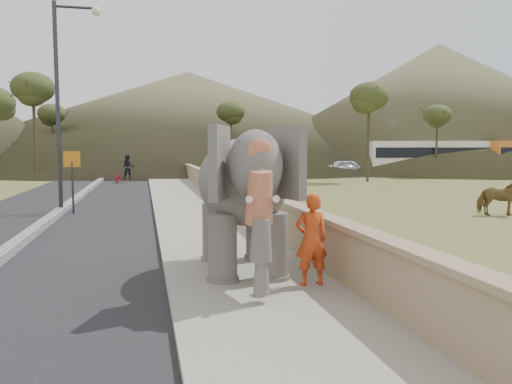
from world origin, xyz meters
TOP-DOWN VIEW (x-y plane):
  - ground at (0.00, 0.00)m, footprint 160.00×160.00m
  - road at (-5.00, 10.00)m, footprint 7.00×120.00m
  - median at (-5.00, 10.00)m, footprint 0.35×120.00m
  - walkway at (0.00, 10.00)m, footprint 3.00×120.00m
  - parapet at (1.65, 10.00)m, footprint 0.30×120.00m
  - lamppost at (-4.69, 12.99)m, footprint 1.76×0.36m
  - signboard at (-4.50, 12.59)m, footprint 0.60×0.08m
  - cow at (11.03, 8.55)m, footprint 1.73×1.07m
  - distant_car at (16.07, 34.37)m, footprint 4.34×2.02m
  - bus_white at (23.34, 32.53)m, footprint 11.26×5.54m
  - hill_right at (36.00, 52.00)m, footprint 56.00×56.00m
  - hill_far at (5.00, 70.00)m, footprint 80.00×80.00m
  - elephant_and_man at (0.02, 2.11)m, footprint 2.28×3.82m
  - motorcyclist at (-3.25, 29.35)m, footprint 1.52×1.76m
  - trees at (0.30, 26.88)m, footprint 47.40×43.37m

SIDE VIEW (x-z plane):
  - ground at x=0.00m, z-range 0.00..0.00m
  - road at x=-5.00m, z-range 0.00..0.03m
  - walkway at x=0.00m, z-range 0.00..0.15m
  - median at x=-5.00m, z-range 0.00..0.22m
  - parapet at x=1.65m, z-range 0.00..1.10m
  - cow at x=11.03m, z-range 0.00..1.36m
  - distant_car at x=16.07m, z-range 0.00..1.44m
  - motorcyclist at x=-3.25m, z-range -0.20..1.83m
  - elephant_and_man at x=0.02m, z-range 0.14..2.84m
  - bus_white at x=23.34m, z-range 0.00..3.10m
  - signboard at x=-4.50m, z-range 0.44..2.84m
  - trees at x=0.30m, z-range -0.87..8.59m
  - lamppost at x=-4.69m, z-range 0.87..8.87m
  - hill_far at x=5.00m, z-range 0.00..14.00m
  - hill_right at x=36.00m, z-range 0.00..16.00m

